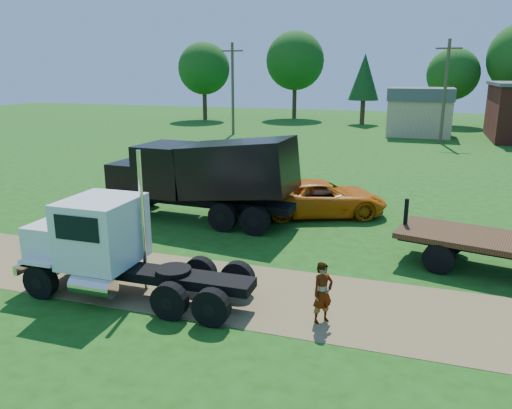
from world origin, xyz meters
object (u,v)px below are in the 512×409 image
(white_semi_tractor, at_px, (105,246))
(black_dump_truck, at_px, (205,174))
(orange_pickup, at_px, (322,198))
(spectator_a, at_px, (323,293))

(white_semi_tractor, distance_m, black_dump_truck, 7.70)
(orange_pickup, relative_size, spectator_a, 3.45)
(black_dump_truck, distance_m, spectator_a, 10.13)
(orange_pickup, xyz_separation_m, spectator_a, (1.94, -9.94, 0.03))
(spectator_a, bearing_deg, white_semi_tractor, 133.87)
(spectator_a, bearing_deg, black_dump_truck, 84.12)
(black_dump_truck, distance_m, orange_pickup, 5.45)
(white_semi_tractor, relative_size, orange_pickup, 1.23)
(orange_pickup, bearing_deg, black_dump_truck, 94.84)
(black_dump_truck, height_order, orange_pickup, black_dump_truck)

